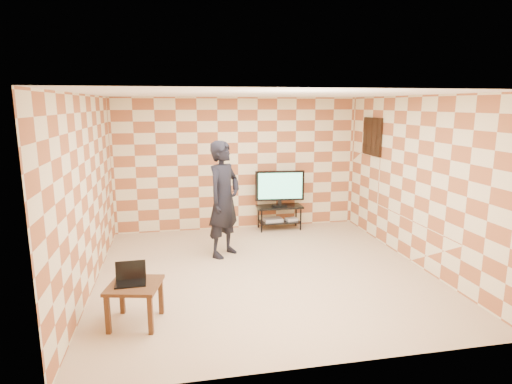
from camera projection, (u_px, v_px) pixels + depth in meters
floor at (263, 272)px, 6.65m from camera, size 5.00×5.00×0.00m
wall_back at (238, 164)px, 8.78m from camera, size 5.00×0.02×2.70m
wall_front at (321, 237)px, 3.98m from camera, size 5.00×0.02×2.70m
wall_left at (87, 193)px, 5.90m from camera, size 0.02×5.00×2.70m
wall_right at (416, 181)px, 6.85m from camera, size 0.02×5.00×2.70m
ceiling at (264, 94)px, 6.11m from camera, size 5.00×5.00×0.02m
wall_art at (372, 137)px, 8.22m from camera, size 0.04×0.72×0.72m
tv_stand at (279, 212)px, 8.86m from camera, size 0.93×0.42×0.50m
tv at (280, 187)px, 8.75m from camera, size 1.01×0.22×0.73m
dvd_player at (273, 220)px, 8.88m from camera, size 0.40×0.30×0.06m
game_console at (291, 219)px, 8.94m from camera, size 0.27×0.23×0.05m
side_table at (135, 291)px, 5.02m from camera, size 0.70×0.70×0.50m
laptop at (131, 278)px, 5.03m from camera, size 0.36×0.29×0.23m
person at (224, 199)px, 7.21m from camera, size 0.84×0.85×1.97m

